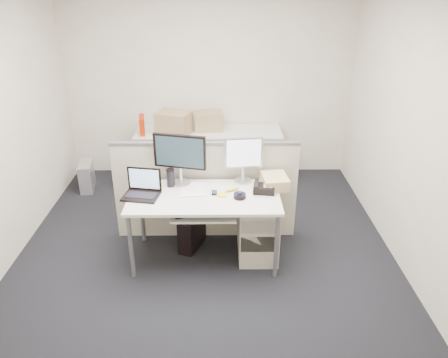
{
  "coord_description": "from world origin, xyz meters",
  "views": [
    {
      "loc": [
        0.16,
        -3.83,
        2.74
      ],
      "look_at": [
        0.2,
        0.15,
        0.84
      ],
      "focal_mm": 35.0,
      "sensor_mm": 36.0,
      "label": 1
    }
  ],
  "objects_px": {
    "desk": "(204,202)",
    "monitor_main": "(180,160)",
    "laptop": "(140,185)",
    "desk_phone": "(264,189)"
  },
  "relations": [
    {
      "from": "desk",
      "to": "desk_phone",
      "type": "distance_m",
      "value": 0.61
    },
    {
      "from": "desk",
      "to": "laptop",
      "type": "height_order",
      "value": "laptop"
    },
    {
      "from": "desk",
      "to": "laptop",
      "type": "relative_size",
      "value": 4.35
    },
    {
      "from": "desk",
      "to": "monitor_main",
      "type": "distance_m",
      "value": 0.5
    },
    {
      "from": "desk_phone",
      "to": "desk",
      "type": "bearing_deg",
      "value": -164.68
    },
    {
      "from": "desk",
      "to": "monitor_main",
      "type": "height_order",
      "value": "monitor_main"
    },
    {
      "from": "desk",
      "to": "desk_phone",
      "type": "xyz_separation_m",
      "value": [
        0.6,
        0.08,
        0.1
      ]
    },
    {
      "from": "desk",
      "to": "desk_phone",
      "type": "height_order",
      "value": "desk_phone"
    },
    {
      "from": "monitor_main",
      "to": "laptop",
      "type": "xyz_separation_m",
      "value": [
        -0.37,
        -0.29,
        -0.14
      ]
    },
    {
      "from": "monitor_main",
      "to": "laptop",
      "type": "height_order",
      "value": "monitor_main"
    }
  ]
}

